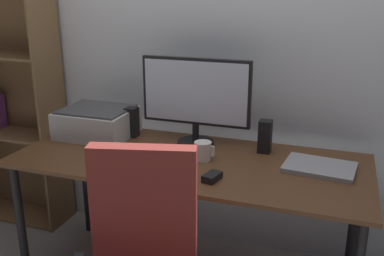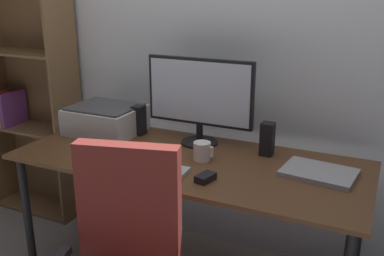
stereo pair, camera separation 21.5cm
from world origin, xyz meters
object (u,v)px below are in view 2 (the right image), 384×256
at_px(speaker_left, 139,120).
at_px(speaker_right, 267,139).
at_px(desk, 188,172).
at_px(coffee_mug, 202,151).
at_px(mouse, 205,178).
at_px(bookshelf, 29,93).
at_px(printer, 106,119).
at_px(monitor, 200,96).
at_px(keyboard, 158,168).
at_px(laptop, 319,173).

height_order(speaker_left, speaker_right, same).
relative_size(desk, coffee_mug, 17.21).
height_order(mouse, bookshelf, bookshelf).
distance_m(mouse, printer, 0.89).
bearing_deg(coffee_mug, monitor, 117.58).
distance_m(speaker_left, speaker_right, 0.76).
xyz_separation_m(monitor, mouse, (0.22, -0.43, -0.25)).
bearing_deg(coffee_mug, desk, -171.80).
height_order(keyboard, printer, printer).
distance_m(desk, laptop, 0.64).
relative_size(coffee_mug, laptop, 0.32).
xyz_separation_m(mouse, printer, (-0.80, 0.37, 0.06)).
bearing_deg(laptop, speaker_left, 178.53).
bearing_deg(desk, keyboard, -108.02).
distance_m(speaker_left, printer, 0.20).
distance_m(mouse, speaker_right, 0.46).
bearing_deg(bookshelf, keyboard, -22.56).
relative_size(keyboard, laptop, 0.91).
bearing_deg(printer, laptop, -4.22).
distance_m(desk, speaker_right, 0.43).
height_order(desk, keyboard, keyboard).
height_order(speaker_right, bookshelf, bookshelf).
bearing_deg(desk, laptop, 6.76).
height_order(keyboard, speaker_left, speaker_left).
bearing_deg(mouse, keyboard, -169.69).
relative_size(desk, printer, 4.39).
relative_size(speaker_left, speaker_right, 1.00).
height_order(speaker_left, printer, speaker_left).
bearing_deg(speaker_left, bookshelf, 171.47).
relative_size(monitor, speaker_right, 3.50).
height_order(mouse, laptop, mouse).
xyz_separation_m(desk, monitor, (-0.04, 0.22, 0.34)).
xyz_separation_m(laptop, bookshelf, (-2.03, 0.29, 0.11)).
distance_m(keyboard, laptop, 0.74).
bearing_deg(speaker_right, keyboard, -134.69).
bearing_deg(desk, coffee_mug, 8.20).
distance_m(mouse, coffee_mug, 0.25).
height_order(coffee_mug, speaker_right, speaker_right).
xyz_separation_m(desk, bookshelf, (-1.40, 0.36, 0.19)).
xyz_separation_m(mouse, bookshelf, (-1.59, 0.57, 0.10)).
relative_size(mouse, printer, 0.24).
bearing_deg(laptop, coffee_mug, -167.18).
xyz_separation_m(speaker_left, speaker_right, (0.76, 0.00, 0.00)).
bearing_deg(laptop, speaker_right, 159.92).
distance_m(monitor, bookshelf, 1.38).
distance_m(monitor, keyboard, 0.49).
distance_m(desk, mouse, 0.29).
height_order(laptop, speaker_right, speaker_right).
height_order(monitor, speaker_right, monitor).
bearing_deg(desk, printer, 164.86).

